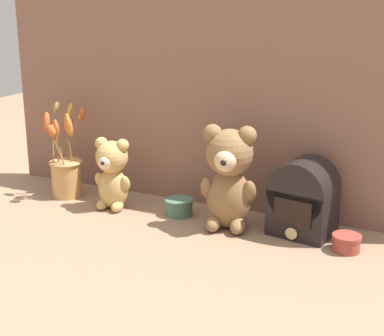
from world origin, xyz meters
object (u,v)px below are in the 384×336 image
object	(u,v)px
teddy_bear_large	(229,176)
flower_vase	(66,169)
decorative_tin_tall	(346,243)
decorative_tin_short	(179,207)
teddy_bear_medium	(113,172)
vintage_radio	(303,199)

from	to	relation	value
teddy_bear_large	flower_vase	distance (m)	0.59
decorative_tin_tall	decorative_tin_short	size ratio (longest dim) A/B	0.88
flower_vase	decorative_tin_tall	bearing A→B (deg)	-2.39
flower_vase	decorative_tin_short	xyz separation A→B (m)	(0.41, 0.01, -0.07)
teddy_bear_medium	flower_vase	bearing A→B (deg)	171.72
teddy_bear_large	flower_vase	world-z (taller)	flower_vase
vintage_radio	flower_vase	bearing A→B (deg)	-178.28
vintage_radio	decorative_tin_short	world-z (taller)	vintage_radio
teddy_bear_medium	flower_vase	size ratio (longest dim) A/B	0.73
teddy_bear_medium	decorative_tin_tall	distance (m)	0.73
teddy_bear_large	vintage_radio	bearing A→B (deg)	13.43
teddy_bear_large	decorative_tin_tall	xyz separation A→B (m)	(0.34, -0.01, -0.13)
teddy_bear_medium	decorative_tin_tall	size ratio (longest dim) A/B	2.95
teddy_bear_large	flower_vase	bearing A→B (deg)	177.57
vintage_radio	decorative_tin_tall	distance (m)	0.17
teddy_bear_medium	teddy_bear_large	bearing A→B (deg)	0.69
teddy_bear_medium	vintage_radio	distance (m)	0.59
flower_vase	decorative_tin_short	size ratio (longest dim) A/B	3.54
teddy_bear_large	teddy_bear_medium	bearing A→B (deg)	-179.31
flower_vase	decorative_tin_tall	world-z (taller)	flower_vase
decorative_tin_short	vintage_radio	bearing A→B (deg)	2.65
teddy_bear_medium	decorative_tin_tall	bearing A→B (deg)	-0.73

